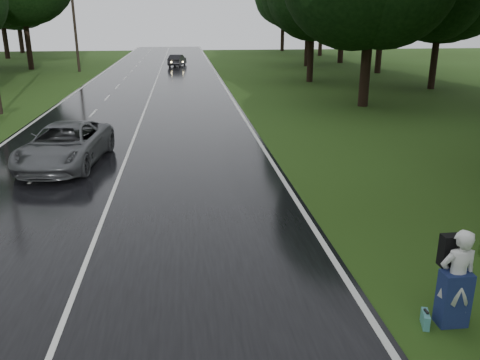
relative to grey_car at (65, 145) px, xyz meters
The scene contains 13 objects.
ground 9.32m from the grey_car, 76.38° to the right, with size 160.00×160.00×0.00m, color #274614.
road 11.23m from the grey_car, 78.75° to the left, with size 12.00×140.00×0.04m, color black.
lane_center 11.22m from the grey_car, 78.75° to the left, with size 0.12×140.00×0.01m, color silver.
grey_car is the anchor object (origin of this frame).
far_car 41.00m from the grey_car, 84.39° to the left, with size 1.39×3.99×1.32m, color black.
hitchhiker 14.92m from the grey_car, 50.78° to the right, with size 0.70×0.63×1.93m.
suitcase 14.65m from the grey_car, 52.39° to the right, with size 0.11×0.39×0.28m, color teal.
utility_pole_mid 13.19m from the grey_car, 118.66° to the left, with size 1.80×0.28×9.39m, color black, non-canonical shape.
utility_pole_far 36.35m from the grey_car, 100.01° to the left, with size 1.80×0.28×10.93m, color black, non-canonical shape.
tree_left_f 40.59m from the grey_car, 107.25° to the left, with size 11.49×11.49×17.96m, color black, non-canonical shape.
tree_right_d 20.01m from the grey_car, 36.00° to the left, with size 8.88×8.88×13.87m, color black, non-canonical shape.
tree_right_e 29.31m from the grey_car, 57.16° to the left, with size 8.62×8.62×13.47m, color black, non-canonical shape.
tree_right_f 43.68m from the grey_car, 63.95° to the left, with size 9.21×9.21×14.39m, color black, non-canonical shape.
Camera 1 is at (2.41, -10.00, 5.49)m, focal length 36.78 mm.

